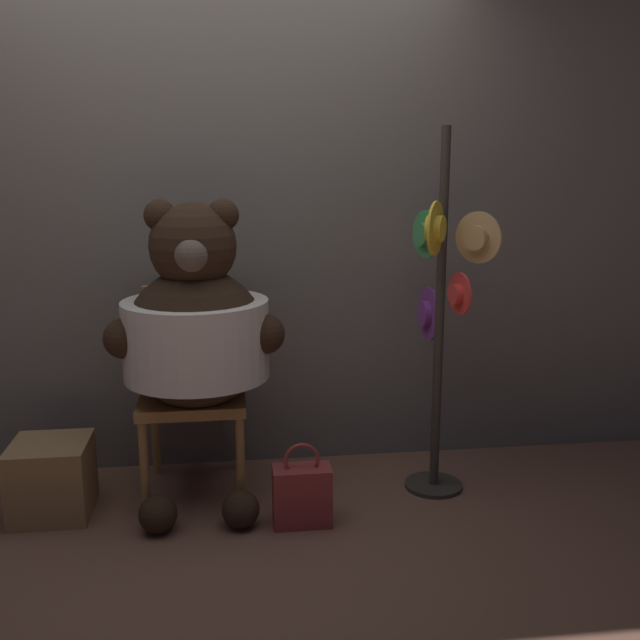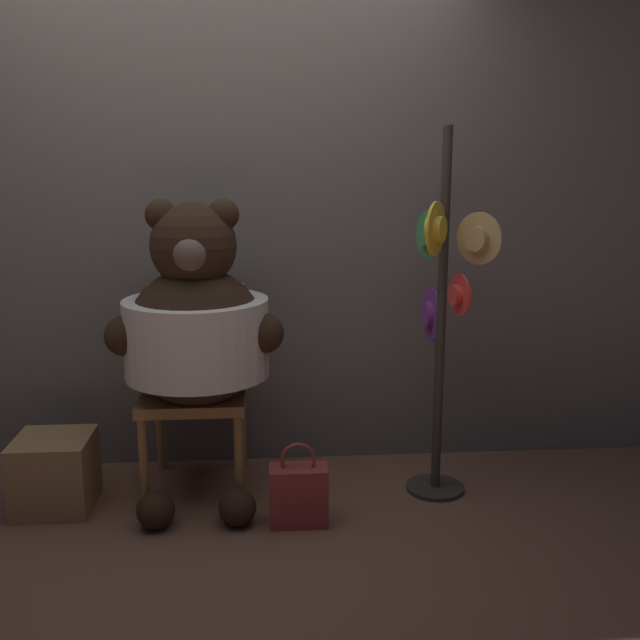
{
  "view_description": "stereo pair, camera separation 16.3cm",
  "coord_description": "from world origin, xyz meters",
  "views": [
    {
      "loc": [
        0.08,
        -3.08,
        1.55
      ],
      "look_at": [
        0.49,
        0.08,
        0.85
      ],
      "focal_mm": 40.0,
      "sensor_mm": 36.0,
      "label": 1
    },
    {
      "loc": [
        0.24,
        -3.09,
        1.55
      ],
      "look_at": [
        0.49,
        0.08,
        0.85
      ],
      "focal_mm": 40.0,
      "sensor_mm": 36.0,
      "label": 2
    }
  ],
  "objects": [
    {
      "name": "ground_plane",
      "position": [
        0.0,
        0.0,
        0.0
      ],
      "size": [
        14.0,
        14.0,
        0.0
      ],
      "primitive_type": "plane",
      "color": "brown"
    },
    {
      "name": "wooden_crate",
      "position": [
        -0.74,
        0.03,
        0.17
      ],
      "size": [
        0.34,
        0.34,
        0.34
      ],
      "color": "#937047",
      "rests_on": "ground_plane"
    },
    {
      "name": "chair",
      "position": [
        -0.1,
        0.25,
        0.54
      ],
      "size": [
        0.48,
        0.55,
        0.97
      ],
      "color": "#9E703D",
      "rests_on": "ground_plane"
    },
    {
      "name": "handbag_on_ground",
      "position": [
        0.37,
        -0.21,
        0.14
      ],
      "size": [
        0.25,
        0.14,
        0.38
      ],
      "color": "maroon",
      "rests_on": "ground_plane"
    },
    {
      "name": "wall_back",
      "position": [
        0.0,
        0.56,
        1.34
      ],
      "size": [
        8.0,
        0.1,
        2.68
      ],
      "color": "#66605B",
      "rests_on": "ground_plane"
    },
    {
      "name": "hat_display_rack",
      "position": [
        1.05,
        0.06,
        0.91
      ],
      "size": [
        0.33,
        0.55,
        1.72
      ],
      "color": "#332D28",
      "rests_on": "ground_plane"
    },
    {
      "name": "teddy_bear",
      "position": [
        -0.08,
        0.08,
        0.83
      ],
      "size": [
        0.79,
        0.7,
        1.4
      ],
      "color": "black",
      "rests_on": "ground_plane"
    }
  ]
}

